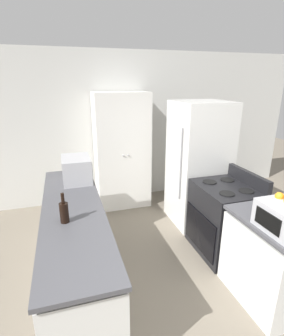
{
  "coord_description": "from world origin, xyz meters",
  "views": [
    {
      "loc": [
        -0.92,
        -1.16,
        2.1
      ],
      "look_at": [
        0.0,
        1.85,
        1.05
      ],
      "focal_mm": 28.0,
      "sensor_mm": 36.0,
      "label": 1
    }
  ],
  "objects_px": {
    "pantry_cabinet": "(122,151)",
    "toaster_oven": "(282,218)",
    "refrigerator": "(198,164)",
    "microwave": "(77,169)",
    "stove": "(224,219)",
    "wine_bottle": "(64,212)"
  },
  "relations": [
    {
      "from": "pantry_cabinet",
      "to": "toaster_oven",
      "type": "bearing_deg",
      "value": -74.3
    },
    {
      "from": "refrigerator",
      "to": "stove",
      "type": "bearing_deg",
      "value": -93.44
    },
    {
      "from": "microwave",
      "to": "stove",
      "type": "bearing_deg",
      "value": -23.03
    },
    {
      "from": "microwave",
      "to": "wine_bottle",
      "type": "relative_size",
      "value": 1.68
    },
    {
      "from": "stove",
      "to": "microwave",
      "type": "xyz_separation_m",
      "value": [
        -1.71,
        0.73,
        0.59
      ]
    },
    {
      "from": "microwave",
      "to": "wine_bottle",
      "type": "bearing_deg",
      "value": -99.86
    },
    {
      "from": "toaster_oven",
      "to": "microwave",
      "type": "bearing_deg",
      "value": 132.57
    },
    {
      "from": "stove",
      "to": "toaster_oven",
      "type": "height_order",
      "value": "toaster_oven"
    },
    {
      "from": "stove",
      "to": "toaster_oven",
      "type": "distance_m",
      "value": 1.14
    },
    {
      "from": "stove",
      "to": "microwave",
      "type": "bearing_deg",
      "value": 156.97
    },
    {
      "from": "stove",
      "to": "toaster_oven",
      "type": "xyz_separation_m",
      "value": [
        -0.15,
        -0.98,
        0.56
      ]
    },
    {
      "from": "pantry_cabinet",
      "to": "refrigerator",
      "type": "bearing_deg",
      "value": -43.79
    },
    {
      "from": "stove",
      "to": "refrigerator",
      "type": "xyz_separation_m",
      "value": [
        0.05,
        0.82,
        0.47
      ]
    },
    {
      "from": "stove",
      "to": "refrigerator",
      "type": "relative_size",
      "value": 0.57
    },
    {
      "from": "toaster_oven",
      "to": "pantry_cabinet",
      "type": "bearing_deg",
      "value": 105.7
    },
    {
      "from": "stove",
      "to": "refrigerator",
      "type": "distance_m",
      "value": 0.94
    },
    {
      "from": "stove",
      "to": "wine_bottle",
      "type": "height_order",
      "value": "wine_bottle"
    },
    {
      "from": "wine_bottle",
      "to": "pantry_cabinet",
      "type": "bearing_deg",
      "value": 64.12
    },
    {
      "from": "stove",
      "to": "wine_bottle",
      "type": "distance_m",
      "value": 1.99
    },
    {
      "from": "pantry_cabinet",
      "to": "microwave",
      "type": "distance_m",
      "value": 1.29
    },
    {
      "from": "wine_bottle",
      "to": "toaster_oven",
      "type": "relative_size",
      "value": 0.72
    },
    {
      "from": "refrigerator",
      "to": "toaster_oven",
      "type": "relative_size",
      "value": 4.67
    }
  ]
}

